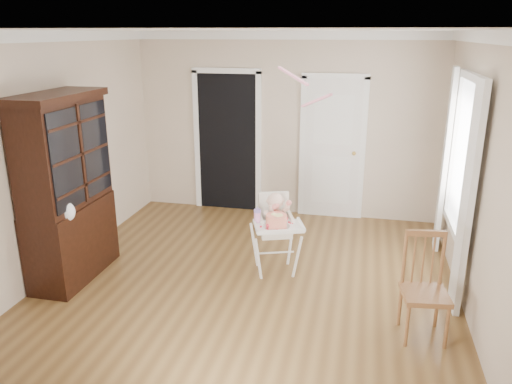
% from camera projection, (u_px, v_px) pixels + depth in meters
% --- Properties ---
extents(floor, '(5.00, 5.00, 0.00)m').
position_uv_depth(floor, '(247.00, 287.00, 5.49)').
color(floor, brown).
rests_on(floor, ground).
extents(ceiling, '(5.00, 5.00, 0.00)m').
position_uv_depth(ceiling, '(245.00, 30.00, 4.66)').
color(ceiling, white).
rests_on(ceiling, wall_back).
extents(wall_back, '(4.50, 0.00, 4.50)m').
position_uv_depth(wall_back, '(286.00, 126.00, 7.40)').
color(wall_back, beige).
rests_on(wall_back, floor).
extents(wall_left, '(0.00, 5.00, 5.00)m').
position_uv_depth(wall_left, '(50.00, 158.00, 5.54)').
color(wall_left, beige).
rests_on(wall_left, floor).
extents(wall_right, '(0.00, 5.00, 5.00)m').
position_uv_depth(wall_right, '(482.00, 183.00, 4.61)').
color(wall_right, beige).
rests_on(wall_right, floor).
extents(crown_molding, '(4.50, 5.00, 0.12)m').
position_uv_depth(crown_molding, '(245.00, 37.00, 4.68)').
color(crown_molding, white).
rests_on(crown_molding, ceiling).
extents(doorway, '(1.06, 0.05, 2.22)m').
position_uv_depth(doorway, '(227.00, 140.00, 7.65)').
color(doorway, black).
rests_on(doorway, wall_back).
extents(closet_door, '(0.96, 0.09, 2.13)m').
position_uv_depth(closet_door, '(332.00, 150.00, 7.33)').
color(closet_door, white).
rests_on(closet_door, wall_back).
extents(window_right, '(0.13, 1.84, 2.30)m').
position_uv_depth(window_right, '(459.00, 167.00, 5.39)').
color(window_right, white).
rests_on(window_right, wall_right).
extents(high_chair, '(0.72, 0.81, 0.95)m').
position_uv_depth(high_chair, '(275.00, 225.00, 5.69)').
color(high_chair, white).
rests_on(high_chair, floor).
extents(baby, '(0.32, 0.24, 0.44)m').
position_uv_depth(baby, '(275.00, 212.00, 5.66)').
color(baby, beige).
rests_on(baby, high_chair).
extents(cake, '(0.30, 0.30, 0.14)m').
position_uv_depth(cake, '(276.00, 221.00, 5.42)').
color(cake, silver).
rests_on(cake, high_chair).
extents(sippy_cup, '(0.08, 0.08, 0.19)m').
position_uv_depth(sippy_cup, '(257.00, 215.00, 5.54)').
color(sippy_cup, '#F193D5').
rests_on(sippy_cup, high_chair).
extents(china_cabinet, '(0.55, 1.24, 2.09)m').
position_uv_depth(china_cabinet, '(67.00, 189.00, 5.45)').
color(china_cabinet, black).
rests_on(china_cabinet, floor).
extents(dining_chair, '(0.45, 0.45, 0.98)m').
position_uv_depth(dining_chair, '(424.00, 290.00, 4.51)').
color(dining_chair, brown).
rests_on(dining_chair, floor).
extents(streamer, '(0.35, 0.38, 0.15)m').
position_uv_depth(streamer, '(293.00, 76.00, 4.72)').
color(streamer, pink).
rests_on(streamer, ceiling).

